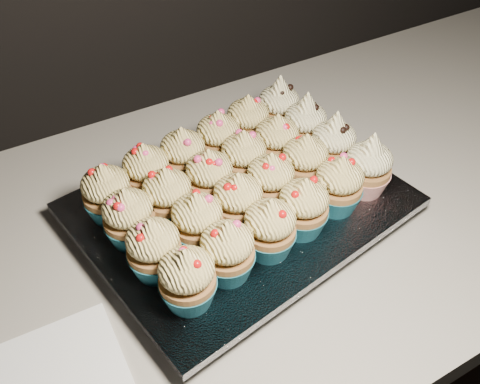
{
  "coord_description": "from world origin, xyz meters",
  "views": [
    {
      "loc": [
        -0.44,
        1.24,
        1.42
      ],
      "look_at": [
        -0.19,
        1.69,
        0.95
      ],
      "focal_mm": 40.0,
      "sensor_mm": 36.0,
      "label": 1
    }
  ],
  "objects": [
    {
      "name": "cupcake_23",
      "position": [
        -0.06,
        1.8,
        0.97
      ],
      "size": [
        0.06,
        0.06,
        0.1
      ],
      "color": "#A61E17",
      "rests_on": "foil_lining"
    },
    {
      "name": "cupcake_11",
      "position": [
        -0.04,
        1.68,
        0.97
      ],
      "size": [
        0.06,
        0.06,
        0.1
      ],
      "color": "#A61E17",
      "rests_on": "foil_lining"
    },
    {
      "name": "cabinet",
      "position": [
        0.0,
        1.7,
        0.43
      ],
      "size": [
        2.4,
        0.6,
        0.86
      ],
      "primitive_type": "cube",
      "color": "black",
      "rests_on": "ground"
    },
    {
      "name": "cupcake_15",
      "position": [
        -0.16,
        1.72,
        0.97
      ],
      "size": [
        0.06,
        0.06,
        0.08
      ],
      "color": "#1A697C",
      "rests_on": "foil_lining"
    },
    {
      "name": "cupcake_19",
      "position": [
        -0.29,
        1.76,
        0.97
      ],
      "size": [
        0.06,
        0.06,
        0.08
      ],
      "color": "#1A697C",
      "rests_on": "foil_lining"
    },
    {
      "name": "cupcake_12",
      "position": [
        -0.34,
        1.69,
        0.97
      ],
      "size": [
        0.06,
        0.06,
        0.08
      ],
      "color": "#1A697C",
      "rests_on": "foil_lining"
    },
    {
      "name": "cupcake_22",
      "position": [
        -0.12,
        1.79,
        0.97
      ],
      "size": [
        0.06,
        0.06,
        0.08
      ],
      "color": "#1A697C",
      "rests_on": "foil_lining"
    },
    {
      "name": "cupcake_8",
      "position": [
        -0.21,
        1.65,
        0.97
      ],
      "size": [
        0.06,
        0.06,
        0.08
      ],
      "color": "#1A697C",
      "rests_on": "foil_lining"
    },
    {
      "name": "cupcake_10",
      "position": [
        -0.1,
        1.67,
        0.97
      ],
      "size": [
        0.06,
        0.06,
        0.08
      ],
      "color": "#1A697C",
      "rests_on": "foil_lining"
    },
    {
      "name": "foil_lining",
      "position": [
        -0.19,
        1.69,
        0.93
      ],
      "size": [
        0.45,
        0.37,
        0.01
      ],
      "primitive_type": "cube",
      "rotation": [
        0.0,
        0.0,
        0.16
      ],
      "color": "silver",
      "rests_on": "baking_tray"
    },
    {
      "name": "cupcake_7",
      "position": [
        -0.27,
        1.65,
        0.97
      ],
      "size": [
        0.06,
        0.06,
        0.08
      ],
      "color": "#1A697C",
      "rests_on": "foil_lining"
    },
    {
      "name": "cupcake_0",
      "position": [
        -0.32,
        1.58,
        0.97
      ],
      "size": [
        0.06,
        0.06,
        0.08
      ],
      "color": "#1A697C",
      "rests_on": "foil_lining"
    },
    {
      "name": "cupcake_14",
      "position": [
        -0.22,
        1.71,
        0.97
      ],
      "size": [
        0.06,
        0.06,
        0.08
      ],
      "color": "#1A697C",
      "rests_on": "foil_lining"
    },
    {
      "name": "cupcake_18",
      "position": [
        -0.34,
        1.75,
        0.97
      ],
      "size": [
        0.06,
        0.06,
        0.08
      ],
      "color": "#1A697C",
      "rests_on": "foil_lining"
    },
    {
      "name": "cupcake_1",
      "position": [
        -0.26,
        1.59,
        0.97
      ],
      "size": [
        0.06,
        0.06,
        0.08
      ],
      "color": "#1A697C",
      "rests_on": "foil_lining"
    },
    {
      "name": "cupcake_5",
      "position": [
        -0.03,
        1.62,
        0.97
      ],
      "size": [
        0.06,
        0.06,
        0.1
      ],
      "color": "#A61E17",
      "rests_on": "foil_lining"
    },
    {
      "name": "cupcake_3",
      "position": [
        -0.15,
        1.6,
        0.97
      ],
      "size": [
        0.06,
        0.06,
        0.08
      ],
      "color": "#1A697C",
      "rests_on": "foil_lining"
    },
    {
      "name": "cupcake_21",
      "position": [
        -0.17,
        1.77,
        0.97
      ],
      "size": [
        0.06,
        0.06,
        0.08
      ],
      "color": "#1A697C",
      "rests_on": "foil_lining"
    },
    {
      "name": "cupcake_2",
      "position": [
        -0.2,
        1.59,
        0.97
      ],
      "size": [
        0.06,
        0.06,
        0.08
      ],
      "color": "#1A697C",
      "rests_on": "foil_lining"
    },
    {
      "name": "cupcake_6",
      "position": [
        -0.33,
        1.63,
        0.97
      ],
      "size": [
        0.06,
        0.06,
        0.08
      ],
      "color": "#1A697C",
      "rests_on": "foil_lining"
    },
    {
      "name": "cupcake_9",
      "position": [
        -0.16,
        1.66,
        0.97
      ],
      "size": [
        0.06,
        0.06,
        0.08
      ],
      "color": "#1A697C",
      "rests_on": "foil_lining"
    },
    {
      "name": "cupcake_16",
      "position": [
        -0.11,
        1.73,
        0.97
      ],
      "size": [
        0.06,
        0.06,
        0.08
      ],
      "color": "#1A697C",
      "rests_on": "foil_lining"
    },
    {
      "name": "cupcake_17",
      "position": [
        -0.05,
        1.74,
        0.97
      ],
      "size": [
        0.06,
        0.06,
        0.1
      ],
      "color": "#A61E17",
      "rests_on": "foil_lining"
    },
    {
      "name": "cupcake_20",
      "position": [
        -0.23,
        1.77,
        0.97
      ],
      "size": [
        0.06,
        0.06,
        0.08
      ],
      "color": "#1A697C",
      "rests_on": "foil_lining"
    },
    {
      "name": "cupcake_4",
      "position": [
        -0.09,
        1.61,
        0.97
      ],
      "size": [
        0.06,
        0.06,
        0.08
      ],
      "color": "#1A697C",
      "rests_on": "foil_lining"
    },
    {
      "name": "baking_tray",
      "position": [
        -0.19,
        1.69,
        0.91
      ],
      "size": [
        0.41,
        0.34,
        0.02
      ],
      "primitive_type": "cube",
      "rotation": [
        0.0,
        0.0,
        0.16
      ],
      "color": "black",
      "rests_on": "worktop"
    },
    {
      "name": "cupcake_13",
      "position": [
        -0.28,
        1.7,
        0.97
      ],
      "size": [
        0.06,
        0.06,
        0.08
      ],
      "color": "#1A697C",
      "rests_on": "foil_lining"
    },
    {
      "name": "worktop",
      "position": [
        0.0,
        1.7,
        0.88
      ],
      "size": [
        2.44,
        0.64,
        0.04
      ],
      "primitive_type": "cube",
      "color": "beige",
      "rests_on": "cabinet"
    }
  ]
}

